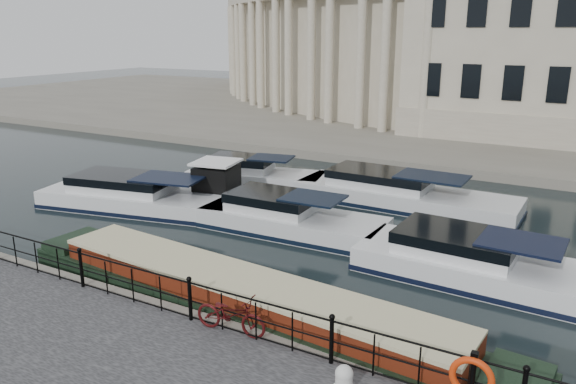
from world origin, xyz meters
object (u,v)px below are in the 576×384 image
object	(u,v)px
bicycle	(231,314)
life_ring_post	(472,378)
mooring_bollard	(344,378)
narrowboat	(241,305)
harbour_hut	(217,186)

from	to	relation	value
bicycle	life_ring_post	world-z (taller)	life_ring_post
mooring_bollard	narrowboat	distance (m)	4.83
narrowboat	harbour_hut	world-z (taller)	harbour_hut
mooring_bollard	harbour_hut	size ratio (longest dim) A/B	0.20
narrowboat	harbour_hut	size ratio (longest dim) A/B	5.60
narrowboat	harbour_hut	distance (m)	10.60
bicycle	narrowboat	world-z (taller)	bicycle
mooring_bollard	narrowboat	xyz separation A→B (m)	(-4.18, 2.39, -0.45)
bicycle	harbour_hut	size ratio (longest dim) A/B	0.66
narrowboat	mooring_bollard	bearing A→B (deg)	-24.95
mooring_bollard	harbour_hut	xyz separation A→B (m)	(-10.96, 10.51, 0.14)
harbour_hut	life_ring_post	bearing A→B (deg)	-47.51
mooring_bollard	narrowboat	size ratio (longest dim) A/B	0.03
narrowboat	harbour_hut	xyz separation A→B (m)	(-6.78, 8.12, 0.59)
mooring_bollard	harbour_hut	distance (m)	15.19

